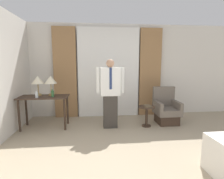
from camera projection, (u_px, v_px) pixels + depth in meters
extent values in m
cube|color=silver|center=(108.00, 71.00, 5.22)|extent=(10.00, 0.06, 2.70)
cube|color=white|center=(109.00, 73.00, 5.10)|extent=(1.77, 0.06, 2.58)
cube|color=#997047|center=(65.00, 73.00, 4.98)|extent=(0.64, 0.06, 2.58)
cube|color=#997047|center=(150.00, 73.00, 5.22)|extent=(0.64, 0.06, 2.58)
cube|color=#38281E|center=(44.00, 97.00, 4.21)|extent=(1.15, 0.56, 0.03)
cylinder|color=#38281E|center=(19.00, 116.00, 4.00)|extent=(0.05, 0.05, 0.75)
cylinder|color=#38281E|center=(65.00, 115.00, 4.10)|extent=(0.05, 0.05, 0.75)
cylinder|color=#38281E|center=(26.00, 111.00, 4.44)|extent=(0.05, 0.05, 0.75)
cylinder|color=#38281E|center=(68.00, 110.00, 4.54)|extent=(0.05, 0.05, 0.75)
cylinder|color=#9E7F47|center=(39.00, 95.00, 4.30)|extent=(0.14, 0.14, 0.04)
cylinder|color=#9E7F47|center=(38.00, 89.00, 4.28)|extent=(0.02, 0.02, 0.26)
cone|color=beige|center=(38.00, 80.00, 4.25)|extent=(0.30, 0.30, 0.18)
cylinder|color=#9E7F47|center=(51.00, 95.00, 4.33)|extent=(0.14, 0.14, 0.04)
cylinder|color=#9E7F47|center=(51.00, 89.00, 4.31)|extent=(0.02, 0.02, 0.26)
cone|color=beige|center=(51.00, 80.00, 4.28)|extent=(0.30, 0.30, 0.18)
cylinder|color=#336638|center=(53.00, 94.00, 4.14)|extent=(0.06, 0.06, 0.14)
cylinder|color=#336638|center=(52.00, 90.00, 4.12)|extent=(0.03, 0.03, 0.04)
cylinder|color=silver|center=(37.00, 95.00, 4.03)|extent=(0.07, 0.07, 0.13)
cylinder|color=silver|center=(36.00, 91.00, 4.02)|extent=(0.03, 0.03, 0.04)
cube|color=#38332D|center=(110.00, 112.00, 4.27)|extent=(0.34, 0.18, 0.80)
cube|color=white|center=(110.00, 82.00, 4.16)|extent=(0.47, 0.21, 0.67)
cube|color=navy|center=(111.00, 79.00, 4.04)|extent=(0.06, 0.01, 0.50)
cylinder|color=white|center=(98.00, 80.00, 4.13)|extent=(0.10, 0.10, 0.60)
cylinder|color=white|center=(122.00, 80.00, 4.18)|extent=(0.10, 0.10, 0.60)
sphere|color=tan|center=(110.00, 63.00, 4.10)|extent=(0.19, 0.19, 0.19)
cube|color=#38281E|center=(166.00, 119.00, 4.60)|extent=(0.50, 0.51, 0.25)
cube|color=#665B51|center=(167.00, 111.00, 4.57)|extent=(0.59, 0.60, 0.16)
cube|color=#665B51|center=(164.00, 96.00, 4.78)|extent=(0.59, 0.10, 0.53)
cube|color=#665B51|center=(158.00, 105.00, 4.52)|extent=(0.08, 0.60, 0.18)
cube|color=#665B51|center=(177.00, 105.00, 4.57)|extent=(0.08, 0.60, 0.18)
cylinder|color=#38281E|center=(146.00, 126.00, 4.40)|extent=(0.23, 0.23, 0.02)
cylinder|color=#38281E|center=(147.00, 117.00, 4.37)|extent=(0.07, 0.07, 0.49)
cylinder|color=#38281E|center=(147.00, 107.00, 4.33)|extent=(0.41, 0.41, 0.02)
cube|color=brown|center=(148.00, 106.00, 4.30)|extent=(0.16, 0.25, 0.03)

